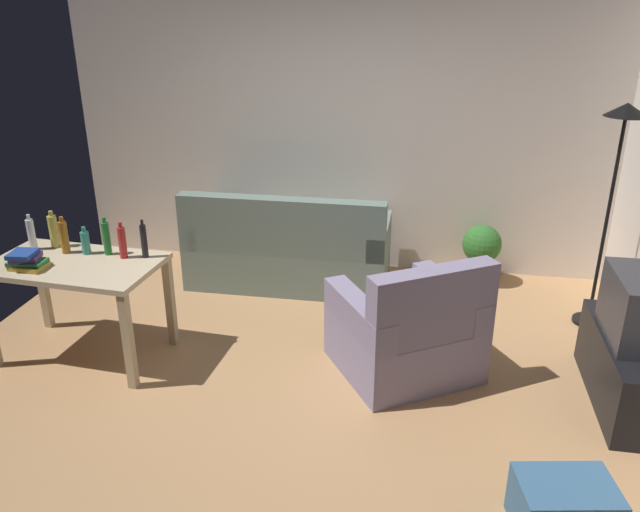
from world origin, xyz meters
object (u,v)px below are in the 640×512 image
(bottle_squat, at_px, (54,231))
(bottle_green, at_px, (106,238))
(bottle_clear, at_px, (31,234))
(couch, at_px, (288,252))
(potted_plant, at_px, (481,250))
(bottle_red, at_px, (122,242))
(book_stack, at_px, (26,260))
(armchair, at_px, (408,332))
(desk, at_px, (76,276))
(tv_stand, at_px, (630,370))
(bottle_tall, at_px, (85,242))
(storage_box, at_px, (564,508))
(torchiere_lamp, at_px, (618,156))
(bottle_amber, at_px, (64,237))
(bottle_dark, at_px, (144,241))

(bottle_squat, relative_size, bottle_green, 1.00)
(bottle_squat, bearing_deg, bottle_clear, -149.79)
(couch, xyz_separation_m, potted_plant, (1.78, 0.31, 0.02))
(bottle_red, bearing_deg, book_stack, -152.40)
(armchair, height_order, bottle_red, bottle_red)
(desk, height_order, potted_plant, desk)
(couch, bearing_deg, bottle_squat, 40.00)
(tv_stand, bearing_deg, bottle_tall, 88.46)
(potted_plant, bearing_deg, bottle_squat, -154.28)
(bottle_clear, height_order, bottle_red, bottle_clear)
(couch, relative_size, storage_box, 3.83)
(torchiere_lamp, xyz_separation_m, bottle_amber, (-4.02, -1.03, -0.53))
(couch, height_order, bottle_tall, bottle_tall)
(torchiere_lamp, height_order, potted_plant, torchiere_lamp)
(book_stack, bearing_deg, couch, 48.65)
(tv_stand, relative_size, potted_plant, 1.93)
(desk, relative_size, bottle_red, 4.58)
(tv_stand, bearing_deg, book_stack, 93.08)
(desk, relative_size, bottle_dark, 4.33)
(tv_stand, height_order, desk, desk)
(couch, relative_size, desk, 1.47)
(desk, bearing_deg, armchair, 8.51)
(bottle_red, height_order, book_stack, bottle_red)
(potted_plant, relative_size, bottle_clear, 2.07)
(couch, distance_m, storage_box, 3.39)
(book_stack, bearing_deg, potted_plant, 31.54)
(bottle_tall, xyz_separation_m, bottle_dark, (0.46, 0.01, 0.04))
(potted_plant, bearing_deg, bottle_dark, -146.70)
(tv_stand, height_order, storage_box, tv_stand)
(bottle_clear, height_order, bottle_squat, bottle_squat)
(bottle_red, bearing_deg, bottle_green, 163.75)
(couch, bearing_deg, bottle_amber, 44.96)
(bottle_squat, bearing_deg, bottle_red, -10.54)
(bottle_green, xyz_separation_m, bottle_dark, (0.29, -0.01, 0.00))
(bottle_clear, bearing_deg, torchiere_lamp, 13.22)
(bottle_tall, bearing_deg, bottle_green, 6.08)
(torchiere_lamp, height_order, bottle_clear, torchiere_lamp)
(bottle_clear, bearing_deg, armchair, -0.00)
(desk, height_order, bottle_clear, bottle_clear)
(desk, distance_m, bottle_amber, 0.32)
(bottle_red, bearing_deg, bottle_amber, 178.23)
(potted_plant, xyz_separation_m, bottle_tall, (-2.99, -1.68, 0.52))
(bottle_squat, height_order, bottle_tall, bottle_squat)
(potted_plant, height_order, bottle_squat, bottle_squat)
(tv_stand, bearing_deg, bottle_amber, 88.66)
(bottle_squat, bearing_deg, armchair, -1.67)
(armchair, distance_m, bottle_green, 2.30)
(tv_stand, bearing_deg, bottle_dark, 88.05)
(storage_box, relative_size, bottle_red, 1.76)
(potted_plant, distance_m, bottle_squat, 3.70)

